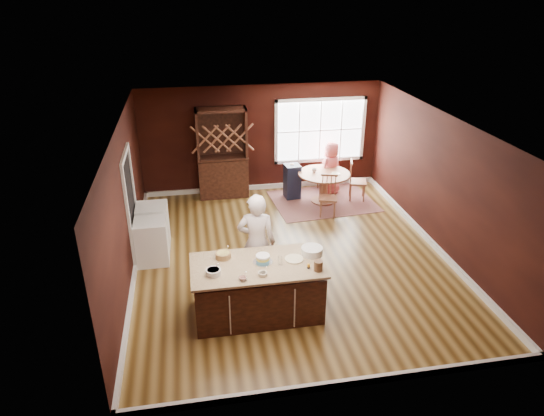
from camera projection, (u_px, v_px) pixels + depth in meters
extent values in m
plane|color=olive|center=(290.00, 256.00, 9.60)|extent=(7.00, 7.00, 0.00)
plane|color=white|center=(292.00, 123.00, 8.45)|extent=(7.00, 7.00, 0.00)
plane|color=black|center=(262.00, 139.00, 12.15)|extent=(6.00, 0.00, 6.00)
plane|color=black|center=(351.00, 306.00, 5.91)|extent=(6.00, 0.00, 6.00)
plane|color=black|center=(125.00, 205.00, 8.55)|extent=(0.00, 7.00, 7.00)
plane|color=black|center=(440.00, 183.00, 9.50)|extent=(0.00, 7.00, 7.00)
cube|color=black|center=(258.00, 291.00, 7.80)|extent=(2.00, 1.01, 0.83)
cube|color=beige|center=(257.00, 266.00, 7.60)|extent=(2.08, 1.09, 0.04)
cylinder|color=brown|center=(323.00, 201.00, 11.96)|extent=(0.59, 0.59, 0.04)
cylinder|color=brown|center=(323.00, 188.00, 11.82)|extent=(0.21, 0.21, 0.67)
cylinder|color=brown|center=(324.00, 174.00, 11.66)|extent=(1.26, 1.26, 0.04)
imported|color=silver|center=(257.00, 243.00, 8.25)|extent=(0.73, 0.55, 1.80)
cylinder|color=white|center=(213.00, 272.00, 7.31)|extent=(0.23, 0.23, 0.09)
cylinder|color=#A37C45|center=(223.00, 255.00, 7.75)|extent=(0.25, 0.25, 0.09)
cylinder|color=silver|center=(243.00, 279.00, 7.18)|extent=(0.13, 0.13, 0.05)
cylinder|color=#F7E8CA|center=(263.00, 274.00, 7.30)|extent=(0.14, 0.14, 0.05)
cylinder|color=silver|center=(280.00, 261.00, 7.55)|extent=(0.08, 0.08, 0.15)
cylinder|color=beige|center=(294.00, 259.00, 7.72)|extent=(0.30, 0.30, 0.02)
cylinder|color=white|center=(312.00, 251.00, 7.85)|extent=(0.35, 0.35, 0.12)
cylinder|color=#422E1D|center=(318.00, 266.00, 7.40)|extent=(0.14, 0.14, 0.17)
cube|color=brown|center=(323.00, 201.00, 11.97)|extent=(2.56, 2.06, 0.01)
imported|color=#CC5457|center=(331.00, 168.00, 12.15)|extent=(0.79, 0.73, 1.36)
cylinder|color=beige|center=(336.00, 174.00, 11.60)|extent=(0.21, 0.21, 0.02)
imported|color=silver|center=(314.00, 170.00, 11.70)|extent=(0.15, 0.15, 0.09)
cube|color=black|center=(222.00, 154.00, 11.84)|extent=(1.22, 0.51, 2.23)
cube|color=white|center=(152.00, 241.00, 9.25)|extent=(0.60, 0.58, 0.87)
cube|color=white|center=(153.00, 226.00, 9.82)|extent=(0.61, 0.59, 0.89)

